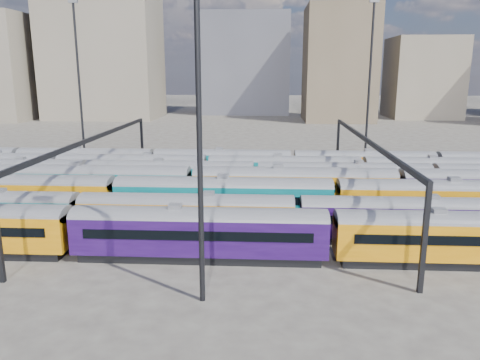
# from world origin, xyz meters

# --- Properties ---
(ground) EXTENTS (500.00, 500.00, 0.00)m
(ground) POSITION_xyz_m (0.00, 0.00, 0.00)
(ground) COLOR #403A36
(ground) RESTS_ON ground
(rake_0) EXTENTS (147.62, 3.08, 5.20)m
(rake_0) POSITION_xyz_m (-6.15, -15.00, 2.73)
(rake_0) COLOR black
(rake_0) RESTS_ON ground
(rake_1) EXTENTS (120.35, 2.94, 4.94)m
(rake_1) POSITION_xyz_m (2.05, -10.00, 2.59)
(rake_1) COLOR black
(rake_1) RESTS_ON ground
(rake_2) EXTENTS (133.87, 3.26, 5.51)m
(rake_2) POSITION_xyz_m (6.11, -5.00, 2.89)
(rake_2) COLOR black
(rake_2) RESTS_ON ground
(rake_3) EXTENTS (136.27, 3.32, 5.61)m
(rake_3) POSITION_xyz_m (13.68, 0.00, 2.94)
(rake_3) COLOR black
(rake_3) RESTS_ON ground
(rake_4) EXTENTS (147.17, 3.07, 5.18)m
(rake_4) POSITION_xyz_m (-12.59, 5.00, 2.72)
(rake_4) COLOR black
(rake_4) RESTS_ON ground
(rake_5) EXTENTS (101.29, 2.97, 4.99)m
(rake_5) POSITION_xyz_m (1.58, 10.00, 2.62)
(rake_5) COLOR black
(rake_5) RESTS_ON ground
(rake_6) EXTENTS (119.56, 2.92, 4.91)m
(rake_6) POSITION_xyz_m (2.96, 15.00, 2.58)
(rake_6) COLOR black
(rake_6) RESTS_ON ground
(gantry_1) EXTENTS (0.35, 40.35, 8.03)m
(gantry_1) POSITION_xyz_m (-20.00, 0.00, 6.79)
(gantry_1) COLOR black
(gantry_1) RESTS_ON ground
(gantry_2) EXTENTS (0.35, 40.35, 8.03)m
(gantry_2) POSITION_xyz_m (10.00, 0.00, 6.79)
(gantry_2) COLOR black
(gantry_2) RESTS_ON ground
(mast_1) EXTENTS (1.40, 0.50, 25.60)m
(mast_1) POSITION_xyz_m (-30.00, 22.00, 13.97)
(mast_1) COLOR black
(mast_1) RESTS_ON ground
(mast_2) EXTENTS (1.40, 0.50, 25.60)m
(mast_2) POSITION_xyz_m (-5.00, -22.00, 13.97)
(mast_2) COLOR black
(mast_2) RESTS_ON ground
(mast_3) EXTENTS (1.40, 0.50, 25.60)m
(mast_3) POSITION_xyz_m (15.00, 24.00, 13.97)
(mast_3) COLOR black
(mast_3) RESTS_ON ground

